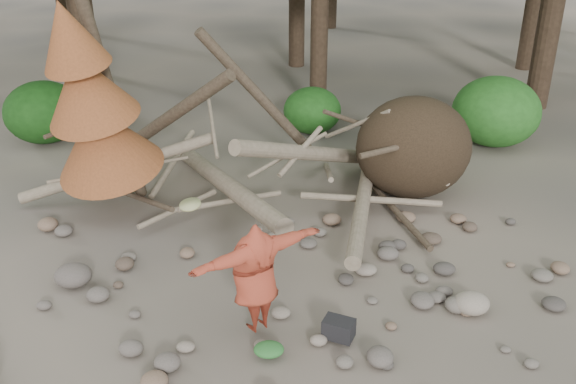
{
  "coord_description": "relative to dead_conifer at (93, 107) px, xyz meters",
  "views": [
    {
      "loc": [
        0.2,
        -7.07,
        5.54
      ],
      "look_at": [
        0.21,
        1.5,
        1.4
      ],
      "focal_mm": 40.0,
      "sensor_mm": 36.0,
      "label": 1
    }
  ],
  "objects": [
    {
      "name": "ground",
      "position": [
        3.12,
        -3.37,
        -2.11
      ],
      "size": [
        120.0,
        120.0,
        0.0
      ],
      "primitive_type": "plane",
      "color": "#514C44",
      "rests_on": "ground"
    },
    {
      "name": "deadfall_pile",
      "position": [
        5.13,
        0.87,
        -1.16
      ],
      "size": [
        8.55,
        5.24,
        3.3
      ],
      "color": "#332619",
      "rests_on": "ground"
    },
    {
      "name": "dead_conifer",
      "position": [
        0.0,
        0.0,
        0.0
      ],
      "size": [
        2.06,
        2.16,
        4.35
      ],
      "color": "#4C3F30",
      "rests_on": "ground"
    },
    {
      "name": "bush_left",
      "position": [
        -2.38,
        3.83,
        -1.39
      ],
      "size": [
        1.8,
        1.8,
        1.44
      ],
      "primitive_type": "ellipsoid",
      "color": "#184813",
      "rests_on": "ground"
    },
    {
      "name": "bush_mid",
      "position": [
        3.92,
        4.43,
        -1.55
      ],
      "size": [
        1.4,
        1.4,
        1.12
      ],
      "primitive_type": "ellipsoid",
      "color": "#215C1A",
      "rests_on": "ground"
    },
    {
      "name": "bush_right",
      "position": [
        8.12,
        3.63,
        -1.31
      ],
      "size": [
        2.0,
        2.0,
        1.6
      ],
      "primitive_type": "ellipsoid",
      "color": "#2A6C21",
      "rests_on": "ground"
    },
    {
      "name": "frisbee_thrower",
      "position": [
        2.89,
        -3.36,
        -1.23
      ],
      "size": [
        2.0,
        1.55,
        1.66
      ],
      "color": "#A43A25",
      "rests_on": "ground"
    },
    {
      "name": "backpack",
      "position": [
        3.99,
        -3.56,
        -1.98
      ],
      "size": [
        0.48,
        0.41,
        0.27
      ],
      "primitive_type": "cube",
      "rotation": [
        0.0,
        0.0,
        -0.41
      ],
      "color": "black",
      "rests_on": "ground"
    },
    {
      "name": "cloth_green",
      "position": [
        3.07,
        -3.9,
        -2.04
      ],
      "size": [
        0.4,
        0.33,
        0.15
      ],
      "primitive_type": "ellipsoid",
      "color": "#2B6D2E",
      "rests_on": "ground"
    },
    {
      "name": "boulder_mid_right",
      "position": [
        5.93,
        -2.93,
        -1.96
      ],
      "size": [
        0.51,
        0.46,
        0.31
      ],
      "primitive_type": "ellipsoid",
      "color": "gray",
      "rests_on": "ground"
    },
    {
      "name": "boulder_mid_left",
      "position": [
        0.06,
        -2.24,
        -1.94
      ],
      "size": [
        0.57,
        0.51,
        0.34
      ],
      "primitive_type": "ellipsoid",
      "color": "#5B534D",
      "rests_on": "ground"
    }
  ]
}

